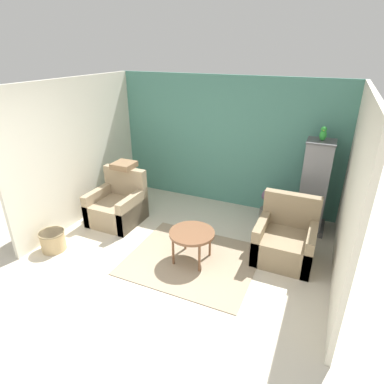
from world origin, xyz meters
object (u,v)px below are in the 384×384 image
potted_plant (268,205)px  coffee_table (192,235)px  armchair_left (118,206)px  birdcage (314,188)px  armchair_right (285,240)px  wicker_basket (53,240)px  parrot (323,134)px

potted_plant → coffee_table: bearing=-115.1°
coffee_table → potted_plant: bearing=64.9°
armchair_left → birdcage: (3.15, 1.12, 0.47)m
armchair_right → wicker_basket: bearing=-159.1°
wicker_basket → armchair_left: bearing=71.9°
parrot → potted_plant: (-0.70, -0.05, -1.35)m
coffee_table → parrot: (1.46, 1.66, 1.23)m
armchair_right → birdcage: birdcage is taller
coffee_table → armchair_right: armchair_right is taller
coffee_table → potted_plant: 1.79m
parrot → birdcage: bearing=-90.0°
armchair_left → armchair_right: 2.91m
coffee_table → parrot: bearing=48.7°
armchair_right → parrot: bearing=76.9°
armchair_left → parrot: bearing=19.7°
coffee_table → potted_plant: (0.76, 1.62, -0.12)m
armchair_right → wicker_basket: armchair_right is taller
parrot → coffee_table: bearing=-131.3°
armchair_right → potted_plant: 1.09m
parrot → potted_plant: parrot is taller
potted_plant → wicker_basket: size_ratio=1.68×
wicker_basket → potted_plant: bearing=38.4°
armchair_left → potted_plant: armchair_left is taller
birdcage → wicker_basket: size_ratio=4.10×
armchair_left → potted_plant: (2.45, 1.08, 0.03)m
armchair_left → wicker_basket: (-0.38, -1.16, -0.12)m
birdcage → parrot: parrot is taller
parrot → wicker_basket: 4.46m
birdcage → parrot: 0.91m
armchair_left → parrot: parrot is taller
coffee_table → wicker_basket: 2.18m
coffee_table → potted_plant: potted_plant is taller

